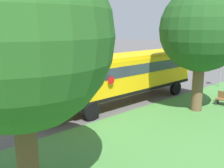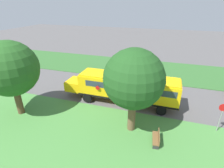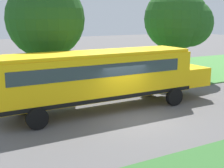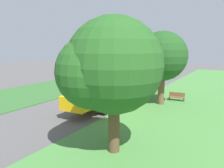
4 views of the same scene
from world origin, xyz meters
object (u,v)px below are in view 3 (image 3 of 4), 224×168
Objects in this scene: school_bus at (103,75)px; oak_tree_roadside_mid at (180,20)px; oak_tree_beside_bus at (48,19)px; park_bench at (9,89)px.

oak_tree_roadside_mid reaches higher than school_bus.
oak_tree_beside_bus is 4.37× the size of park_bench.
oak_tree_beside_bus is at bearing -160.26° from school_bus.
school_bus is 1.73× the size of oak_tree_beside_bus.
school_bus is 7.55× the size of park_bench.
park_bench is at bearing -91.16° from oak_tree_roadside_mid.
oak_tree_beside_bus is 5.03m from park_bench.
school_bus is at bearing -62.26° from oak_tree_roadside_mid.
park_bench is at bearing -143.69° from school_bus.
oak_tree_beside_bus is 0.99× the size of oak_tree_roadside_mid.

